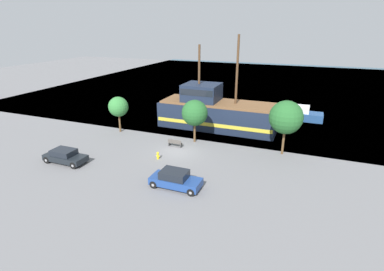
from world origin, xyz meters
TOP-DOWN VIEW (x-y plane):
  - ground_plane at (0.00, 0.00)m, footprint 160.00×160.00m
  - water_surface at (0.00, 44.00)m, footprint 80.00×80.00m
  - pirate_ship at (1.37, 9.15)m, footprint 16.30×5.15m
  - moored_boat_dockside at (11.76, 16.89)m, footprint 5.08×2.40m
  - parked_car_curb_front at (-9.08, -6.65)m, footprint 4.22×1.81m
  - parked_car_curb_mid at (2.86, -6.99)m, footprint 4.22×1.83m
  - fire_hydrant at (-1.11, -2.57)m, footprint 0.42×0.25m
  - bench_promenade_east at (-0.87, 1.02)m, footprint 1.55×0.45m
  - tree_row_east at (-9.38, 3.01)m, footprint 2.44×2.44m
  - tree_row_mideast at (0.58, 3.23)m, footprint 2.92×2.92m
  - tree_row_midwest at (10.33, 3.38)m, footprint 3.37×3.37m

SIDE VIEW (x-z plane):
  - ground_plane at x=0.00m, z-range 0.00..0.00m
  - water_surface at x=0.00m, z-range 0.00..0.00m
  - fire_hydrant at x=-1.11m, z-range 0.03..0.79m
  - bench_promenade_east at x=-0.87m, z-range 0.01..0.86m
  - parked_car_curb_front at x=-9.08m, z-range 0.00..1.36m
  - parked_car_curb_mid at x=2.86m, z-range -0.02..1.47m
  - moored_boat_dockside at x=11.76m, z-range -0.24..1.76m
  - pirate_ship at x=1.37m, z-range -3.73..7.93m
  - tree_row_east at x=-9.38m, z-range 0.99..5.45m
  - tree_row_mideast at x=0.58m, z-range 0.98..5.88m
  - tree_row_midwest at x=10.33m, z-range 1.13..6.79m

